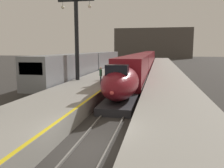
% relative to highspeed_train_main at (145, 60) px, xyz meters
% --- Properties ---
extents(ground_plane, '(260.00, 260.00, 0.00)m').
position_rel_highspeed_train_main_xyz_m(ground_plane, '(0.00, -41.93, -1.97)').
color(ground_plane, '#33302D').
extents(platform_left, '(4.80, 110.00, 1.05)m').
position_rel_highspeed_train_main_xyz_m(platform_left, '(-4.05, -17.18, -1.45)').
color(platform_left, gray).
rests_on(platform_left, ground).
extents(platform_right, '(4.80, 110.00, 1.05)m').
position_rel_highspeed_train_main_xyz_m(platform_right, '(4.05, -17.18, -1.45)').
color(platform_right, gray).
rests_on(platform_right, ground).
extents(platform_left_safety_stripe, '(0.20, 107.80, 0.01)m').
position_rel_highspeed_train_main_xyz_m(platform_left_safety_stripe, '(-1.77, -17.18, -0.92)').
color(platform_left_safety_stripe, yellow).
rests_on(platform_left_safety_stripe, platform_left).
extents(rail_main_left, '(0.08, 110.00, 0.12)m').
position_rel_highspeed_train_main_xyz_m(rail_main_left, '(-0.75, -14.43, -1.91)').
color(rail_main_left, slate).
rests_on(rail_main_left, ground).
extents(rail_main_right, '(0.08, 110.00, 0.12)m').
position_rel_highspeed_train_main_xyz_m(rail_main_right, '(0.75, -14.43, -1.91)').
color(rail_main_right, slate).
rests_on(rail_main_right, ground).
extents(rail_secondary_left, '(0.08, 110.00, 0.12)m').
position_rel_highspeed_train_main_xyz_m(rail_secondary_left, '(-8.85, -14.43, -1.91)').
color(rail_secondary_left, slate).
rests_on(rail_secondary_left, ground).
extents(rail_secondary_right, '(0.08, 110.00, 0.12)m').
position_rel_highspeed_train_main_xyz_m(rail_secondary_right, '(-7.35, -14.43, -1.91)').
color(rail_secondary_right, slate).
rests_on(rail_secondary_right, ground).
extents(highspeed_train_main, '(2.92, 75.74, 3.60)m').
position_rel_highspeed_train_main_xyz_m(highspeed_train_main, '(0.00, 0.00, 0.00)').
color(highspeed_train_main, maroon).
rests_on(highspeed_train_main, ground).
extents(regional_train_adjacent, '(2.85, 36.60, 3.80)m').
position_rel_highspeed_train_main_xyz_m(regional_train_adjacent, '(-8.10, -14.69, 0.16)').
color(regional_train_adjacent, gray).
rests_on(regional_train_adjacent, ground).
extents(station_column_mid, '(4.00, 0.68, 8.79)m').
position_rel_highspeed_train_main_xyz_m(station_column_mid, '(-5.90, -26.92, 4.40)').
color(station_column_mid, black).
rests_on(station_column_mid, platform_left).
extents(passenger_near_edge, '(0.26, 0.57, 1.69)m').
position_rel_highspeed_train_main_xyz_m(passenger_near_edge, '(-2.69, -25.44, 0.07)').
color(passenger_near_edge, '#23232D').
rests_on(passenger_near_edge, platform_left).
extents(passenger_mid_platform, '(0.33, 0.54, 1.69)m').
position_rel_highspeed_train_main_xyz_m(passenger_mid_platform, '(-2.51, -29.86, 0.07)').
color(passenger_mid_platform, '#23232D').
rests_on(passenger_mid_platform, platform_left).
extents(rolling_suitcase, '(0.40, 0.22, 0.98)m').
position_rel_highspeed_train_main_xyz_m(rolling_suitcase, '(-2.71, -25.78, -0.62)').
color(rolling_suitcase, navy).
rests_on(rolling_suitcase, platform_left).
extents(terminus_back_wall, '(36.00, 2.00, 14.00)m').
position_rel_highspeed_train_main_xyz_m(terminus_back_wall, '(0.00, 60.07, 5.03)').
color(terminus_back_wall, '#4C4742').
rests_on(terminus_back_wall, ground).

